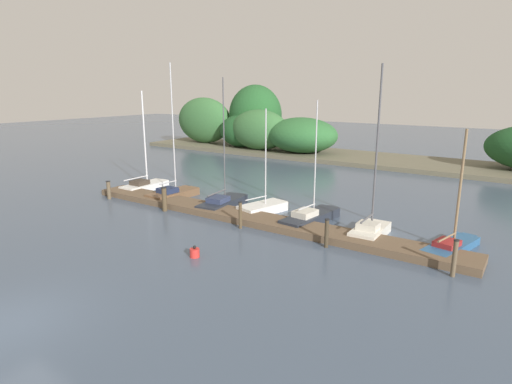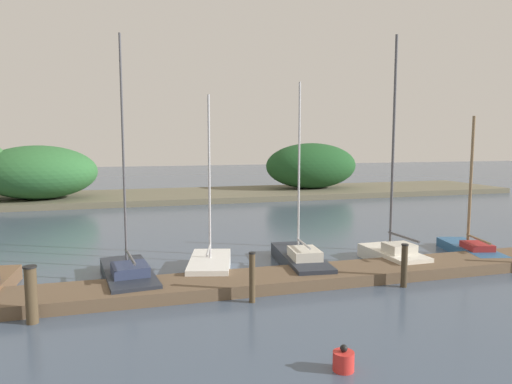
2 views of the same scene
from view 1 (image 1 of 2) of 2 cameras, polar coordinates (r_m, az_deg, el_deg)
name	(u,v)px [view 1 (image 1 of 2)]	position (r m, az deg, el deg)	size (l,w,h in m)	color
ground	(8,324)	(15.18, -30.43, -15.11)	(160.00, 160.00, 0.00)	#425166
dock_pier	(248,218)	(22.57, -1.07, -3.46)	(22.55, 1.80, 0.35)	brown
far_shore	(299,132)	(45.44, 5.86, 8.09)	(56.02, 8.27, 7.34)	#66604C
sailboat_0	(146,185)	(30.48, -14.66, 0.97)	(1.35, 3.71, 6.73)	white
sailboat_1	(174,192)	(27.75, -11.00, -0.06)	(1.57, 3.76, 8.40)	brown
sailboat_2	(223,202)	(25.23, -4.41, -1.32)	(1.77, 4.14, 7.48)	#232833
sailboat_3	(264,207)	(24.09, 1.14, -2.05)	(1.95, 3.24, 5.81)	white
sailboat_4	(312,216)	(22.46, 7.50, -3.29)	(1.64, 4.46, 6.30)	#232833
sailboat_5	(371,228)	(20.83, 15.19, -4.76)	(1.32, 3.02, 7.94)	silver
sailboat_6	(452,244)	(20.34, 24.91, -6.37)	(1.90, 3.87, 5.26)	#285684
mooring_piling_0	(109,190)	(28.51, -19.24, 0.27)	(0.28, 0.28, 1.16)	brown
mooring_piling_1	(164,199)	(24.77, -12.25, -0.93)	(0.32, 0.32, 1.40)	#4C3D28
mooring_piling_2	(240,215)	(21.22, -2.13, -3.11)	(0.19, 0.19, 1.38)	#4C3D28
mooring_piling_3	(327,233)	(18.98, 9.50, -5.48)	(0.21, 0.21, 1.31)	#3D3323
mooring_piling_4	(454,258)	(17.50, 25.19, -8.07)	(0.20, 0.20, 1.46)	brown
channel_buoy_0	(195,253)	(18.00, -8.27, -8.09)	(0.41, 0.41, 0.51)	red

